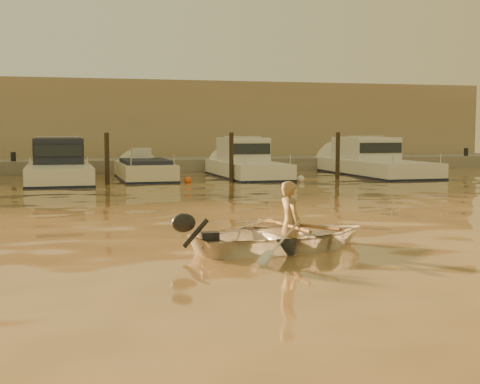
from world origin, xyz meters
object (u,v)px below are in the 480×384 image
object	(u,v)px
moored_boat_3	(145,174)
moored_boat_5	(373,161)
moored_boat_2	(59,166)
dinghy	(285,236)
person	(290,223)
moored_boat_4	(247,163)
waterfront_building	(93,125)

from	to	relation	value
moored_boat_3	moored_boat_5	xyz separation A→B (m)	(10.74, 0.00, 0.40)
moored_boat_2	moored_boat_3	bearing A→B (deg)	0.00
dinghy	person	world-z (taller)	person
moored_boat_4	dinghy	bearing A→B (deg)	-103.93
moored_boat_4	waterfront_building	xyz separation A→B (m)	(-6.09, 11.00, 1.77)
moored_boat_3	waterfront_building	bearing A→B (deg)	97.93
moored_boat_3	moored_boat_4	world-z (taller)	moored_boat_4
moored_boat_5	moored_boat_3	bearing A→B (deg)	180.00
dinghy	moored_boat_4	bearing A→B (deg)	-25.23
moored_boat_4	moored_boat_5	size ratio (longest dim) A/B	0.80
moored_boat_3	moored_boat_5	world-z (taller)	moored_boat_5
moored_boat_4	moored_boat_5	xyz separation A→B (m)	(6.18, 0.00, 0.00)
moored_boat_4	moored_boat_5	distance (m)	6.18
person	moored_boat_3	xyz separation A→B (m)	(-0.34, 17.39, -0.23)
person	moored_boat_3	bearing A→B (deg)	-10.19
person	moored_boat_4	size ratio (longest dim) A/B	0.21
dinghy	moored_boat_4	distance (m)	17.94
moored_boat_2	moored_boat_3	world-z (taller)	moored_boat_2
moored_boat_2	waterfront_building	xyz separation A→B (m)	(2.00, 11.00, 1.77)
moored_boat_2	moored_boat_3	size ratio (longest dim) A/B	1.37
moored_boat_2	moored_boat_4	bearing A→B (deg)	0.00
dinghy	moored_boat_3	distance (m)	17.41
dinghy	moored_boat_2	distance (m)	17.82
dinghy	waterfront_building	world-z (taller)	waterfront_building
person	waterfront_building	size ratio (longest dim) A/B	0.03
person	waterfront_building	xyz separation A→B (m)	(-1.87, 28.39, 1.94)
dinghy	moored_boat_4	world-z (taller)	moored_boat_4
dinghy	moored_boat_2	size ratio (longest dim) A/B	0.40
dinghy	moored_boat_3	bearing A→B (deg)	-10.52
moored_boat_2	moored_boat_5	xyz separation A→B (m)	(14.27, 0.00, 0.00)
moored_boat_5	waterfront_building	size ratio (longest dim) A/B	0.20
moored_boat_2	waterfront_building	distance (m)	11.32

